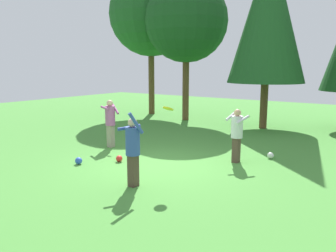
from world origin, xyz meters
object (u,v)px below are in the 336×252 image
Objects in this scene: person_thrower at (133,146)px; tree_left at (186,21)px; person_bystander at (110,119)px; frisbee at (168,109)px; tree_far_left at (151,14)px; person_catcher at (237,131)px; ball_blue at (79,161)px; tree_center at (268,13)px; ball_white at (271,155)px; ball_red at (119,159)px.

tree_left is (-4.38, 9.26, 4.11)m from person_thrower.
person_bystander is (-3.25, 2.55, 0.01)m from person_thrower.
tree_far_left reaches higher than frisbee.
person_bystander reaches higher than person_catcher.
ball_blue is 10.29m from tree_left.
tree_far_left is (-7.28, 10.07, 4.76)m from person_thrower.
frisbee is 0.04× the size of tree_far_left.
tree_center is at bearing -150.50° from person_catcher.
ball_white is 0.03× the size of tree_left.
tree_left reaches higher than ball_red.
person_thrower is 0.22× the size of tree_far_left.
person_catcher reaches higher than ball_white.
ball_red is (-1.71, 1.32, -0.88)m from person_thrower.
tree_center reaches higher than person_bystander.
person_thrower reaches higher than ball_red.
tree_left is (-1.87, 8.81, 4.99)m from ball_blue.
frisbee reaches higher than person_thrower.
person_bystander is 8.10× the size of ball_blue.
person_catcher is 9.13m from tree_left.
tree_far_left is (-4.78, 9.61, 5.63)m from ball_blue.
frisbee reaches higher than ball_blue.
ball_red is at bearing -38.28° from person_catcher.
tree_center is at bearing 0.30° from tree_left.
tree_far_left is (-9.15, 5.77, 5.64)m from ball_white.
tree_far_left reaches higher than ball_white.
ball_white is at bearing 161.35° from person_catcher.
ball_blue is at bearing -104.85° from tree_center.
frisbee is at bearing -86.15° from tree_center.
tree_left is 4.22m from tree_center.
tree_left is (2.90, -0.81, -0.65)m from tree_far_left.
ball_blue is 12.12m from tree_far_left.
tree_far_left is at bearing 129.83° from frisbee.
person_bystander is at bearing -80.53° from tree_left.
person_thrower reaches higher than ball_blue.
tree_left is (-1.12, 6.72, 4.10)m from person_bystander.
person_catcher is at bearing 6.14° from person_thrower.
person_thrower is 9.27× the size of ball_white.
person_catcher is at bearing -125.72° from ball_white.
ball_white is 0.02× the size of tree_center.
person_bystander is at bearing -63.19° from person_catcher.
tree_center reaches higher than ball_red.
person_thrower is at bearing -113.56° from ball_white.
ball_red is (-2.87, -1.98, -0.84)m from person_catcher.
person_thrower is 13.30m from tree_far_left.
tree_center is at bearing 79.00° from ball_red.
person_bystander is (-4.41, -0.76, 0.05)m from person_catcher.
tree_left is 0.89× the size of tree_center.
ball_red is 11.80m from tree_far_left.
person_catcher is 11.83m from tree_far_left.
ball_white is (5.13, 1.75, -0.89)m from person_bystander.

